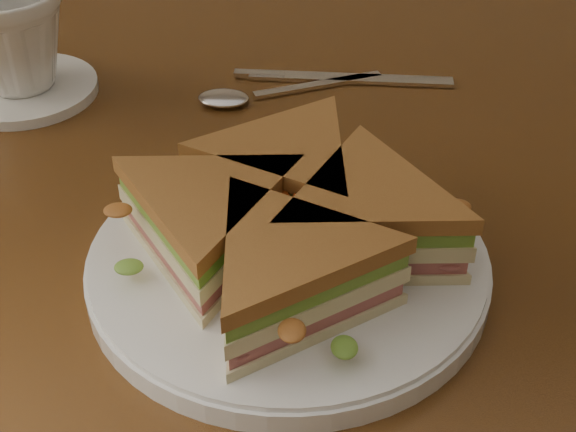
{
  "coord_description": "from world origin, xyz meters",
  "views": [
    {
      "loc": [
        0.02,
        -0.54,
        1.12
      ],
      "look_at": [
        -0.02,
        -0.12,
        0.8
      ],
      "focal_mm": 50.0,
      "sensor_mm": 36.0,
      "label": 1
    }
  ],
  "objects_px": {
    "plate": "(288,264)",
    "knife": "(335,79)",
    "spoon": "(247,96)",
    "saucer": "(24,89)",
    "coffee_cup": "(13,40)",
    "sandwich_wedges": "(288,222)",
    "table": "(320,271)"
  },
  "relations": [
    {
      "from": "plate",
      "to": "knife",
      "type": "distance_m",
      "value": 0.29
    },
    {
      "from": "spoon",
      "to": "saucer",
      "type": "distance_m",
      "value": 0.21
    },
    {
      "from": "knife",
      "to": "saucer",
      "type": "distance_m",
      "value": 0.3
    },
    {
      "from": "knife",
      "to": "plate",
      "type": "bearing_deg",
      "value": -94.57
    },
    {
      "from": "spoon",
      "to": "coffee_cup",
      "type": "distance_m",
      "value": 0.22
    },
    {
      "from": "sandwich_wedges",
      "to": "spoon",
      "type": "xyz_separation_m",
      "value": [
        -0.06,
        0.24,
        -0.04
      ]
    },
    {
      "from": "spoon",
      "to": "saucer",
      "type": "height_order",
      "value": "same"
    },
    {
      "from": "plate",
      "to": "knife",
      "type": "height_order",
      "value": "plate"
    },
    {
      "from": "table",
      "to": "saucer",
      "type": "height_order",
      "value": "saucer"
    },
    {
      "from": "saucer",
      "to": "table",
      "type": "bearing_deg",
      "value": -22.32
    },
    {
      "from": "plate",
      "to": "coffee_cup",
      "type": "bearing_deg",
      "value": 139.12
    },
    {
      "from": "saucer",
      "to": "plate",
      "type": "bearing_deg",
      "value": -40.88
    },
    {
      "from": "spoon",
      "to": "knife",
      "type": "relative_size",
      "value": 0.8
    },
    {
      "from": "spoon",
      "to": "knife",
      "type": "xyz_separation_m",
      "value": [
        0.08,
        0.05,
        -0.0
      ]
    },
    {
      "from": "plate",
      "to": "spoon",
      "type": "height_order",
      "value": "plate"
    },
    {
      "from": "sandwich_wedges",
      "to": "saucer",
      "type": "bearing_deg",
      "value": 139.12
    },
    {
      "from": "knife",
      "to": "coffee_cup",
      "type": "distance_m",
      "value": 0.3
    },
    {
      "from": "spoon",
      "to": "saucer",
      "type": "relative_size",
      "value": 1.24
    },
    {
      "from": "spoon",
      "to": "knife",
      "type": "height_order",
      "value": "spoon"
    },
    {
      "from": "sandwich_wedges",
      "to": "coffee_cup",
      "type": "xyz_separation_m",
      "value": [
        -0.27,
        0.24,
        0.01
      ]
    },
    {
      "from": "saucer",
      "to": "coffee_cup",
      "type": "height_order",
      "value": "coffee_cup"
    },
    {
      "from": "plate",
      "to": "knife",
      "type": "bearing_deg",
      "value": 85.46
    },
    {
      "from": "table",
      "to": "saucer",
      "type": "relative_size",
      "value": 8.67
    },
    {
      "from": "plate",
      "to": "coffee_cup",
      "type": "relative_size",
      "value": 2.79
    },
    {
      "from": "saucer",
      "to": "spoon",
      "type": "bearing_deg",
      "value": 1.75
    },
    {
      "from": "sandwich_wedges",
      "to": "coffee_cup",
      "type": "relative_size",
      "value": 2.72
    },
    {
      "from": "spoon",
      "to": "coffee_cup",
      "type": "relative_size",
      "value": 1.73
    },
    {
      "from": "knife",
      "to": "coffee_cup",
      "type": "xyz_separation_m",
      "value": [
        -0.3,
        -0.05,
        0.05
      ]
    },
    {
      "from": "coffee_cup",
      "to": "saucer",
      "type": "bearing_deg",
      "value": 0.0
    },
    {
      "from": "plate",
      "to": "sandwich_wedges",
      "type": "bearing_deg",
      "value": 126.87
    },
    {
      "from": "knife",
      "to": "coffee_cup",
      "type": "bearing_deg",
      "value": -170.1
    },
    {
      "from": "sandwich_wedges",
      "to": "saucer",
      "type": "xyz_separation_m",
      "value": [
        -0.27,
        0.24,
        -0.04
      ]
    }
  ]
}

